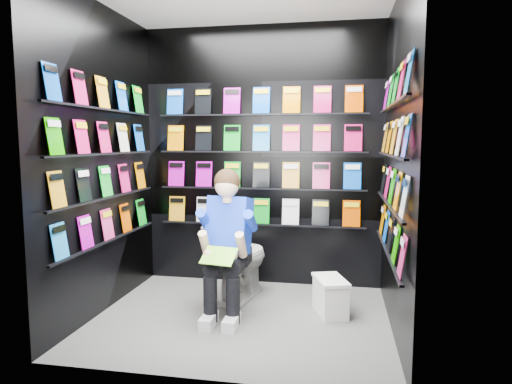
# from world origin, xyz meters

# --- Properties ---
(floor) EXTENTS (2.40, 2.40, 0.00)m
(floor) POSITION_xyz_m (0.00, 0.00, 0.00)
(floor) COLOR #5D5D5B
(floor) RESTS_ON ground
(wall_back) EXTENTS (2.40, 0.04, 2.60)m
(wall_back) POSITION_xyz_m (0.00, 1.00, 1.30)
(wall_back) COLOR black
(wall_back) RESTS_ON floor
(wall_front) EXTENTS (2.40, 0.04, 2.60)m
(wall_front) POSITION_xyz_m (0.00, -1.00, 1.30)
(wall_front) COLOR black
(wall_front) RESTS_ON floor
(wall_left) EXTENTS (0.04, 2.00, 2.60)m
(wall_left) POSITION_xyz_m (-1.20, 0.00, 1.30)
(wall_left) COLOR black
(wall_left) RESTS_ON floor
(wall_right) EXTENTS (0.04, 2.00, 2.60)m
(wall_right) POSITION_xyz_m (1.20, 0.00, 1.30)
(wall_right) COLOR black
(wall_right) RESTS_ON floor
(comics_back) EXTENTS (2.10, 0.06, 1.37)m
(comics_back) POSITION_xyz_m (0.00, 0.97, 1.31)
(comics_back) COLOR #CD4800
(comics_back) RESTS_ON wall_back
(comics_left) EXTENTS (0.06, 1.70, 1.37)m
(comics_left) POSITION_xyz_m (-1.17, 0.00, 1.31)
(comics_left) COLOR #CD4800
(comics_left) RESTS_ON wall_left
(comics_right) EXTENTS (0.06, 1.70, 1.37)m
(comics_right) POSITION_xyz_m (1.17, 0.00, 1.31)
(comics_right) COLOR #CD4800
(comics_right) RESTS_ON wall_right
(toilet) EXTENTS (0.54, 0.81, 0.73)m
(toilet) POSITION_xyz_m (-0.12, 0.50, 0.37)
(toilet) COLOR white
(toilet) RESTS_ON floor
(longbox) EXTENTS (0.32, 0.42, 0.28)m
(longbox) POSITION_xyz_m (0.72, 0.23, 0.14)
(longbox) COLOR white
(longbox) RESTS_ON floor
(longbox_lid) EXTENTS (0.34, 0.45, 0.03)m
(longbox_lid) POSITION_xyz_m (0.72, 0.23, 0.30)
(longbox_lid) COLOR white
(longbox_lid) RESTS_ON longbox
(reader) EXTENTS (0.60, 0.78, 1.30)m
(reader) POSITION_xyz_m (-0.12, 0.12, 0.74)
(reader) COLOR #1635C6
(reader) RESTS_ON toilet
(held_comic) EXTENTS (0.29, 0.20, 0.11)m
(held_comic) POSITION_xyz_m (-0.12, -0.23, 0.58)
(held_comic) COLOR green
(held_comic) RESTS_ON reader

